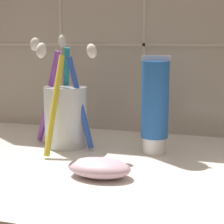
# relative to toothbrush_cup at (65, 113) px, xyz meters

# --- Properties ---
(sink_counter) EXTENTS (0.66, 0.40, 0.02)m
(sink_counter) POSITION_rel_toothbrush_cup_xyz_m (0.09, -0.07, -0.07)
(sink_counter) COLOR silver
(sink_counter) RESTS_ON ground
(tile_wall_backsplash) EXTENTS (0.76, 0.02, 0.49)m
(tile_wall_backsplash) POSITION_rel_toothbrush_cup_xyz_m (0.09, 0.14, 0.17)
(tile_wall_backsplash) COLOR #B7B2A8
(tile_wall_backsplash) RESTS_ON ground
(toothbrush_cup) EXTENTS (0.13, 0.14, 0.18)m
(toothbrush_cup) POSITION_rel_toothbrush_cup_xyz_m (0.00, 0.00, 0.00)
(toothbrush_cup) COLOR silver
(toothbrush_cup) RESTS_ON sink_counter
(toothpaste_tube) EXTENTS (0.04, 0.04, 0.15)m
(toothpaste_tube) POSITION_rel_toothbrush_cup_xyz_m (0.15, 0.00, 0.02)
(toothpaste_tube) COLOR white
(toothpaste_tube) RESTS_ON sink_counter
(soap_bar) EXTENTS (0.08, 0.05, 0.02)m
(soap_bar) POSITION_rel_toothbrush_cup_xyz_m (0.10, -0.12, -0.04)
(soap_bar) COLOR #DBB2C6
(soap_bar) RESTS_ON sink_counter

